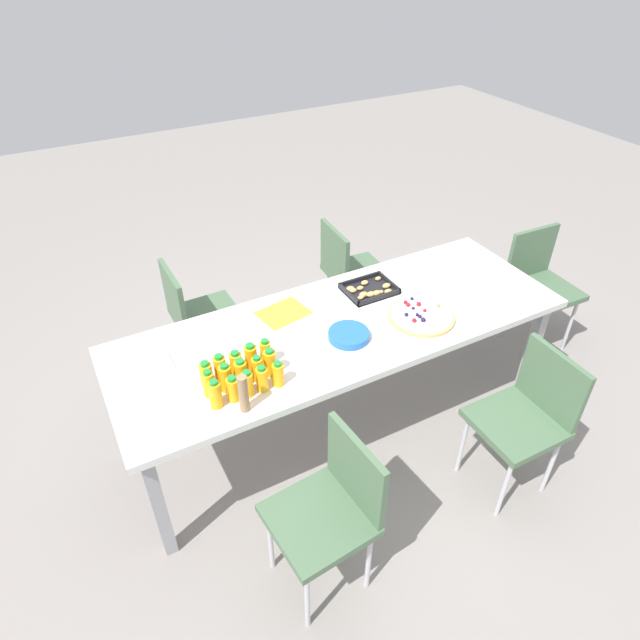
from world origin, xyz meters
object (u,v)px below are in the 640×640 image
at_px(juice_bottle_2, 247,384).
at_px(snack_tray, 369,290).
at_px(juice_bottle_0, 215,394).
at_px(juice_bottle_6, 226,378).
at_px(juice_bottle_9, 270,362).
at_px(juice_bottle_12, 236,364).
at_px(paper_folder, 283,313).
at_px(chair_far_left, 196,313).
at_px(plate_stack, 349,335).
at_px(napkin_stack, 156,366).
at_px(chair_near_left, 332,505).
at_px(juice_bottle_10, 206,375).
at_px(juice_bottle_14, 265,353).
at_px(juice_bottle_11, 220,368).
at_px(chair_end, 539,279).
at_px(cardboard_tube, 243,394).
at_px(chair_near_right, 528,412).
at_px(juice_bottle_5, 209,384).
at_px(juice_bottle_3, 262,379).
at_px(chair_far_right, 349,269).
at_px(juice_bottle_1, 233,389).
at_px(fruit_pizza, 421,316).
at_px(juice_bottle_8, 257,369).
at_px(juice_bottle_7, 241,373).
at_px(party_table, 342,332).
at_px(juice_bottle_13, 251,357).

bearing_deg(juice_bottle_2, snack_tray, 25.60).
bearing_deg(juice_bottle_2, juice_bottle_0, 179.99).
xyz_separation_m(juice_bottle_6, juice_bottle_9, (0.22, 0.00, -0.00)).
xyz_separation_m(juice_bottle_9, juice_bottle_12, (-0.14, 0.07, -0.00)).
bearing_deg(paper_folder, chair_far_left, 120.64).
xyz_separation_m(plate_stack, napkin_stack, (-0.94, 0.25, -0.01)).
height_order(juice_bottle_9, paper_folder, juice_bottle_9).
bearing_deg(paper_folder, chair_near_left, -104.56).
distance_m(juice_bottle_10, napkin_stack, 0.30).
distance_m(juice_bottle_12, juice_bottle_14, 0.15).
bearing_deg(snack_tray, chair_near_left, -128.86).
bearing_deg(juice_bottle_2, juice_bottle_11, 114.97).
bearing_deg(juice_bottle_0, chair_far_left, 78.68).
relative_size(chair_end, cardboard_tube, 4.27).
bearing_deg(juice_bottle_2, chair_near_right, -22.98).
distance_m(juice_bottle_5, napkin_stack, 0.35).
height_order(juice_bottle_3, juice_bottle_12, juice_bottle_12).
relative_size(chair_far_right, chair_end, 1.00).
relative_size(chair_end, juice_bottle_10, 6.03).
height_order(juice_bottle_14, snack_tray, juice_bottle_14).
bearing_deg(juice_bottle_0, juice_bottle_1, 3.49).
bearing_deg(juice_bottle_10, juice_bottle_2, -46.17).
relative_size(chair_end, juice_bottle_11, 5.73).
xyz_separation_m(juice_bottle_12, plate_stack, (0.61, -0.01, -0.05)).
distance_m(chair_near_left, juice_bottle_1, 0.66).
bearing_deg(fruit_pizza, chair_far_right, 82.37).
bearing_deg(juice_bottle_3, chair_end, 8.77).
relative_size(juice_bottle_8, juice_bottle_11, 0.95).
bearing_deg(paper_folder, juice_bottle_2, -129.52).
relative_size(juice_bottle_0, juice_bottle_6, 1.01).
xyz_separation_m(juice_bottle_3, snack_tray, (0.86, 0.45, -0.05)).
distance_m(napkin_stack, paper_folder, 0.74).
distance_m(chair_near_left, juice_bottle_14, 0.77).
bearing_deg(juice_bottle_3, chair_near_left, -83.03).
bearing_deg(juice_bottle_2, juice_bottle_8, 42.52).
distance_m(juice_bottle_10, paper_folder, 0.65).
distance_m(chair_near_right, fruit_pizza, 0.73).
bearing_deg(juice_bottle_9, juice_bottle_7, -176.59).
bearing_deg(paper_folder, juice_bottle_5, -143.63).
bearing_deg(chair_far_right, napkin_stack, -62.37).
bearing_deg(juice_bottle_3, juice_bottle_1, 178.43).
bearing_deg(juice_bottle_0, party_table, 18.31).
distance_m(party_table, fruit_pizza, 0.44).
bearing_deg(juice_bottle_12, juice_bottle_5, -156.59).
xyz_separation_m(juice_bottle_9, plate_stack, (0.47, 0.06, -0.05)).
height_order(juice_bottle_1, paper_folder, juice_bottle_1).
height_order(juice_bottle_0, juice_bottle_11, juice_bottle_0).
xyz_separation_m(juice_bottle_14, napkin_stack, (-0.48, 0.23, -0.06)).
xyz_separation_m(juice_bottle_11, juice_bottle_13, (0.15, 0.00, 0.00)).
height_order(chair_near_left, juice_bottle_7, juice_bottle_7).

